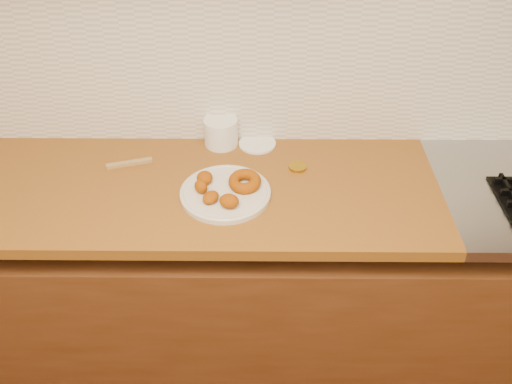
# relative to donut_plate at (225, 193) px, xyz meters

# --- Properties ---
(wall_back) EXTENTS (4.00, 0.02, 2.70)m
(wall_back) POSITION_rel_donut_plate_xyz_m (0.21, 0.36, 0.44)
(wall_back) COLOR #C5B596
(wall_back) RESTS_ON ground
(base_cabinet) EXTENTS (3.60, 0.60, 0.77)m
(base_cabinet) POSITION_rel_donut_plate_xyz_m (0.21, 0.05, -0.52)
(base_cabinet) COLOR #583018
(base_cabinet) RESTS_ON floor
(butcher_block) EXTENTS (2.30, 0.62, 0.04)m
(butcher_block) POSITION_rel_donut_plate_xyz_m (-0.44, 0.05, -0.03)
(butcher_block) COLOR brown
(butcher_block) RESTS_ON base_cabinet
(backsplash) EXTENTS (3.60, 0.02, 0.60)m
(backsplash) POSITION_rel_donut_plate_xyz_m (0.21, 0.35, 0.29)
(backsplash) COLOR silver
(backsplash) RESTS_ON wall_back
(donut_plate) EXTENTS (0.30, 0.30, 0.02)m
(donut_plate) POSITION_rel_donut_plate_xyz_m (0.00, 0.00, 0.00)
(donut_plate) COLOR beige
(donut_plate) RESTS_ON butcher_block
(ring_donut) EXTENTS (0.11, 0.12, 0.05)m
(ring_donut) POSITION_rel_donut_plate_xyz_m (0.06, 0.03, 0.03)
(ring_donut) COLOR #934504
(ring_donut) RESTS_ON donut_plate
(fried_dough_chunks) EXTENTS (0.16, 0.19, 0.05)m
(fried_dough_chunks) POSITION_rel_donut_plate_xyz_m (-0.04, -0.03, 0.03)
(fried_dough_chunks) COLOR #934504
(fried_dough_chunks) RESTS_ON donut_plate
(plastic_tub) EXTENTS (0.16, 0.16, 0.10)m
(plastic_tub) POSITION_rel_donut_plate_xyz_m (-0.03, 0.31, 0.04)
(plastic_tub) COLOR white
(plastic_tub) RESTS_ON butcher_block
(tub_lid) EXTENTS (0.14, 0.14, 0.01)m
(tub_lid) POSITION_rel_donut_plate_xyz_m (0.10, 0.30, -0.00)
(tub_lid) COLOR white
(tub_lid) RESTS_ON butcher_block
(brass_jar_lid) EXTENTS (0.07, 0.07, 0.01)m
(brass_jar_lid) POSITION_rel_donut_plate_xyz_m (0.24, 0.15, -0.00)
(brass_jar_lid) COLOR #A27C14
(brass_jar_lid) RESTS_ON butcher_block
(wooden_utensil) EXTENTS (0.16, 0.06, 0.01)m
(wooden_utensil) POSITION_rel_donut_plate_xyz_m (-0.35, 0.17, -0.00)
(wooden_utensil) COLOR olive
(wooden_utensil) RESTS_ON butcher_block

